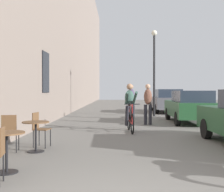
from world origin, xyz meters
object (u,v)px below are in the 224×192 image
(pedestrian_mid, at_px, (131,100))
(street_lamp, at_px, (154,62))
(cafe_table_near, at_px, (6,143))
(parked_car_second, at_px, (190,106))
(cafe_table_mid, at_px, (36,130))
(cyclist_on_bicycle, at_px, (130,109))
(pedestrian_near, at_px, (148,102))
(cafe_chair_mid_toward_street, at_px, (39,127))
(parked_car_third, at_px, (167,100))
(cafe_chair_mid_toward_wall, at_px, (10,130))

(pedestrian_mid, bearing_deg, street_lamp, 52.04)
(cafe_table_near, relative_size, parked_car_second, 0.17)
(cafe_table_mid, distance_m, street_lamp, 10.98)
(parked_car_second, bearing_deg, cyclist_on_bicycle, -134.82)
(street_lamp, relative_size, parked_car_second, 1.18)
(pedestrian_near, height_order, parked_car_second, pedestrian_near)
(cafe_chair_mid_toward_street, bearing_deg, pedestrian_near, 56.60)
(cafe_table_near, xyz_separation_m, parked_car_third, (5.29, 14.54, 0.28))
(cafe_table_mid, xyz_separation_m, pedestrian_near, (3.26, 5.67, 0.46))
(pedestrian_near, relative_size, parked_car_second, 0.42)
(street_lamp, distance_m, parked_car_third, 3.88)
(cafe_table_mid, height_order, pedestrian_mid, pedestrian_mid)
(cafe_chair_mid_toward_street, distance_m, street_lamp, 10.47)
(pedestrian_near, bearing_deg, parked_car_second, 21.66)
(parked_car_second, height_order, parked_car_third, parked_car_third)
(cafe_chair_mid_toward_street, xyz_separation_m, street_lamp, (4.14, 9.26, 2.59))
(cafe_table_mid, distance_m, cafe_chair_mid_toward_street, 0.61)
(cafe_chair_mid_toward_wall, height_order, parked_car_third, parked_car_third)
(cafe_table_near, bearing_deg, parked_car_second, 57.38)
(cafe_chair_mid_toward_street, height_order, parked_car_second, parked_car_second)
(pedestrian_near, height_order, street_lamp, street_lamp)
(cafe_chair_mid_toward_wall, bearing_deg, parked_car_third, 65.48)
(cafe_table_near, xyz_separation_m, street_lamp, (4.09, 11.65, 2.59))
(parked_car_second, bearing_deg, pedestrian_near, -158.34)
(cafe_chair_mid_toward_street, distance_m, cyclist_on_bicycle, 3.89)
(cafe_chair_mid_toward_wall, xyz_separation_m, cyclist_on_bicycle, (2.99, 3.66, 0.29))
(cafe_chair_mid_toward_wall, distance_m, pedestrian_near, 6.93)
(cafe_table_near, xyz_separation_m, pedestrian_near, (3.29, 7.45, 0.46))
(cafe_table_mid, height_order, parked_car_third, parked_car_third)
(cafe_table_mid, height_order, cafe_chair_mid_toward_street, cafe_chair_mid_toward_street)
(pedestrian_mid, relative_size, parked_car_second, 0.43)
(cafe_table_mid, height_order, street_lamp, street_lamp)
(cafe_table_near, distance_m, pedestrian_mid, 10.23)
(cafe_table_near, distance_m, pedestrian_near, 8.16)
(cafe_chair_mid_toward_wall, xyz_separation_m, pedestrian_mid, (3.26, 8.15, 0.48))
(cafe_chair_mid_toward_wall, height_order, pedestrian_mid, pedestrian_mid)
(cyclist_on_bicycle, height_order, street_lamp, street_lamp)
(cafe_table_near, relative_size, cafe_chair_mid_toward_wall, 0.81)
(pedestrian_mid, distance_m, parked_car_third, 5.35)
(cafe_chair_mid_toward_street, bearing_deg, parked_car_second, 47.69)
(cafe_table_mid, height_order, parked_car_second, parked_car_second)
(cyclist_on_bicycle, bearing_deg, cafe_table_near, -114.30)
(cyclist_on_bicycle, bearing_deg, parked_car_second, 45.18)
(cyclist_on_bicycle, xyz_separation_m, parked_car_second, (2.85, 2.87, -0.05))
(cyclist_on_bicycle, height_order, pedestrian_near, pedestrian_near)
(cafe_table_near, distance_m, parked_car_third, 15.47)
(cafe_table_near, bearing_deg, cyclist_on_bicycle, 65.70)
(cafe_table_mid, height_order, pedestrian_near, pedestrian_near)
(pedestrian_mid, bearing_deg, cafe_chair_mid_toward_street, -110.15)
(cafe_chair_mid_toward_wall, xyz_separation_m, parked_car_third, (5.85, 12.83, 0.29))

